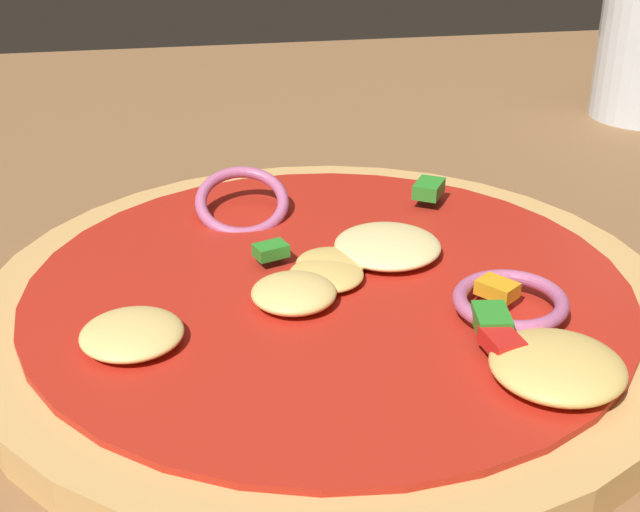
% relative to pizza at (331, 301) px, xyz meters
% --- Properties ---
extents(dining_table, '(1.22, 1.00, 0.03)m').
position_rel_pizza_xyz_m(dining_table, '(-0.04, 0.01, -0.02)').
color(dining_table, brown).
rests_on(dining_table, ground).
extents(pizza, '(0.29, 0.29, 0.04)m').
position_rel_pizza_xyz_m(pizza, '(0.00, 0.00, 0.00)').
color(pizza, tan).
rests_on(pizza, dining_table).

